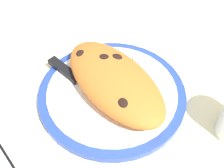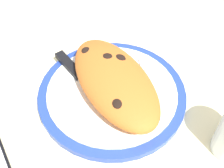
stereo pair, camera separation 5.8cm
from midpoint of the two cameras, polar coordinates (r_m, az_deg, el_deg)
ground_plane at (r=62.01cm, az=2.68°, el=-3.36°), size 150.00×150.00×3.00cm
plate at (r=60.17cm, az=2.75°, el=-1.98°), size 30.48×30.48×1.76cm
calzone at (r=57.59cm, az=3.37°, el=0.51°), size 28.31×17.10×5.44cm
fork at (r=62.09cm, az=9.92°, el=0.77°), size 16.86×4.74×0.40cm
knife at (r=62.07cm, az=-4.27°, el=1.92°), size 21.64×8.95×1.20cm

